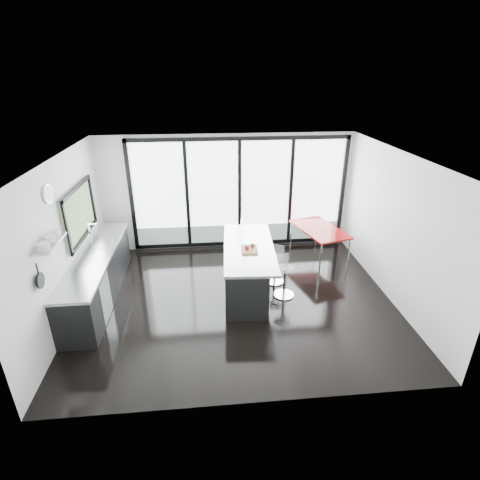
{
  "coord_description": "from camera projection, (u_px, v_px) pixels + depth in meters",
  "views": [
    {
      "loc": [
        -0.54,
        -6.15,
        4.11
      ],
      "look_at": [
        0.1,
        0.3,
        1.15
      ],
      "focal_mm": 28.0,
      "sensor_mm": 36.0,
      "label": 1
    }
  ],
  "objects": [
    {
      "name": "floor",
      "position": [
        236.0,
        300.0,
        7.33
      ],
      "size": [
        6.0,
        5.0,
        0.0
      ],
      "primitive_type": "cube",
      "color": "black",
      "rests_on": "ground"
    },
    {
      "name": "ceiling",
      "position": [
        236.0,
        157.0,
        6.16
      ],
      "size": [
        6.0,
        5.0,
        0.0
      ],
      "primitive_type": "cube",
      "color": "white",
      "rests_on": "wall_back"
    },
    {
      "name": "wall_back",
      "position": [
        238.0,
        198.0,
        9.05
      ],
      "size": [
        6.0,
        0.09,
        2.8
      ],
      "color": "silver",
      "rests_on": "ground"
    },
    {
      "name": "wall_front",
      "position": [
        255.0,
        318.0,
        4.48
      ],
      "size": [
        6.0,
        0.0,
        2.8
      ],
      "primitive_type": "cube",
      "color": "silver",
      "rests_on": "ground"
    },
    {
      "name": "wall_left",
      "position": [
        69.0,
        227.0,
        6.66
      ],
      "size": [
        0.26,
        5.0,
        2.8
      ],
      "color": "silver",
      "rests_on": "ground"
    },
    {
      "name": "wall_right",
      "position": [
        395.0,
        228.0,
        7.01
      ],
      "size": [
        0.0,
        5.0,
        2.8
      ],
      "primitive_type": "cube",
      "color": "silver",
      "rests_on": "ground"
    },
    {
      "name": "counter_cabinets",
      "position": [
        97.0,
        276.0,
        7.25
      ],
      "size": [
        0.69,
        3.24,
        1.36
      ],
      "color": "black",
      "rests_on": "floor"
    },
    {
      "name": "island",
      "position": [
        245.0,
        267.0,
        7.53
      ],
      "size": [
        1.12,
        2.37,
        1.23
      ],
      "color": "black",
      "rests_on": "floor"
    },
    {
      "name": "bar_stool_near",
      "position": [
        284.0,
        281.0,
        7.34
      ],
      "size": [
        0.53,
        0.53,
        0.65
      ],
      "primitive_type": "cylinder",
      "rotation": [
        0.0,
        0.0,
        0.36
      ],
      "color": "silver",
      "rests_on": "floor"
    },
    {
      "name": "bar_stool_far",
      "position": [
        275.0,
        269.0,
        7.82
      ],
      "size": [
        0.51,
        0.51,
        0.62
      ],
      "primitive_type": "cylinder",
      "rotation": [
        0.0,
        0.0,
        -0.4
      ],
      "color": "silver",
      "rests_on": "floor"
    },
    {
      "name": "red_table",
      "position": [
        318.0,
        244.0,
        8.78
      ],
      "size": [
        1.18,
        1.61,
        0.78
      ],
      "primitive_type": "cube",
      "rotation": [
        0.0,
        0.0,
        0.26
      ],
      "color": "maroon",
      "rests_on": "floor"
    }
  ]
}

